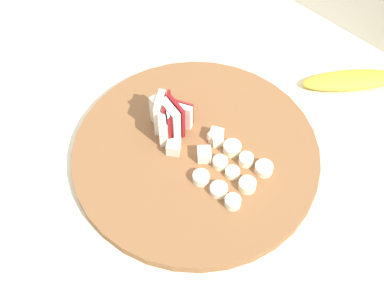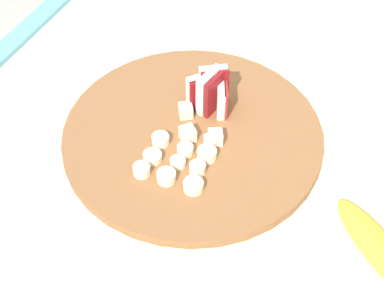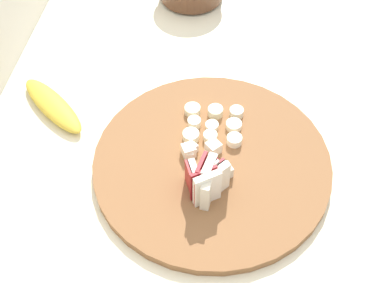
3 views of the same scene
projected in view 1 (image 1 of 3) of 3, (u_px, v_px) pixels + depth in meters
name	position (u px, v px, depth m)	size (l,w,h in m)	color
tiled_countertop	(170.00, 246.00, 1.32)	(1.60, 0.83, 0.90)	beige
tile_backsplash	(297.00, 86.00, 1.35)	(2.40, 0.04, 1.28)	silver
cutting_board	(195.00, 156.00, 0.92)	(0.40, 0.40, 0.02)	brown
apple_wedge_fan	(170.00, 117.00, 0.92)	(0.06, 0.07, 0.07)	maroon
apple_dice_pile	(202.00, 144.00, 0.91)	(0.07, 0.09, 0.02)	#EFE5CC
banana_slice_rows	(234.00, 173.00, 0.88)	(0.09, 0.11, 0.02)	white
banana_peel	(350.00, 80.00, 1.01)	(0.18, 0.05, 0.02)	gold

